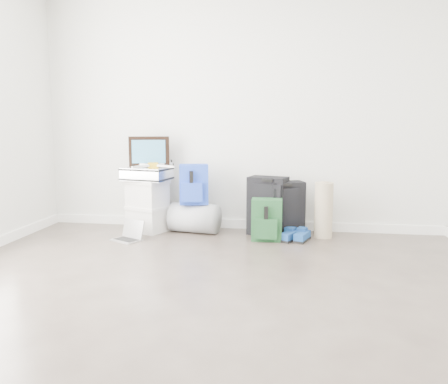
% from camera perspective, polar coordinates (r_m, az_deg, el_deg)
% --- Properties ---
extents(ground, '(5.00, 5.00, 0.00)m').
position_cam_1_polar(ground, '(3.12, -3.76, -14.56)').
color(ground, '#3A302A').
rests_on(ground, ground).
extents(room_envelope, '(4.52, 5.02, 2.71)m').
position_cam_1_polar(room_envelope, '(2.93, -4.03, 18.36)').
color(room_envelope, silver).
rests_on(room_envelope, ground).
extents(boxes_stack, '(0.50, 0.46, 0.58)m').
position_cam_1_polar(boxes_stack, '(5.33, -9.18, -1.62)').
color(boxes_stack, silver).
rests_on(boxes_stack, ground).
extents(briefcase, '(0.54, 0.44, 0.14)m').
position_cam_1_polar(briefcase, '(5.27, -9.27, 2.19)').
color(briefcase, '#B2B2B7').
rests_on(briefcase, boxes_stack).
extents(painting, '(0.44, 0.13, 0.34)m').
position_cam_1_polar(painting, '(5.35, -9.01, 4.83)').
color(painting, black).
rests_on(painting, briefcase).
extents(drone, '(0.56, 0.56, 0.05)m').
position_cam_1_polar(drone, '(5.22, -8.53, 3.21)').
color(drone, gold).
rests_on(drone, briefcase).
extents(duffel_bag, '(0.57, 0.41, 0.32)m').
position_cam_1_polar(duffel_bag, '(5.24, -3.56, -3.14)').
color(duffel_bag, gray).
rests_on(duffel_bag, ground).
extents(blue_backpack, '(0.34, 0.28, 0.43)m').
position_cam_1_polar(blue_backpack, '(5.14, -3.67, 0.84)').
color(blue_backpack, '#1A45AE').
rests_on(blue_backpack, duffel_bag).
extents(large_suitcase, '(0.45, 0.36, 0.63)m').
position_cam_1_polar(large_suitcase, '(5.12, 5.28, -1.68)').
color(large_suitcase, black).
rests_on(large_suitcase, ground).
extents(green_backpack, '(0.32, 0.24, 0.43)m').
position_cam_1_polar(green_backpack, '(4.89, 5.16, -3.44)').
color(green_backpack, '#143822').
rests_on(green_backpack, ground).
extents(carry_on, '(0.42, 0.35, 0.58)m').
position_cam_1_polar(carry_on, '(5.12, 7.44, -1.99)').
color(carry_on, black).
rests_on(carry_on, ground).
extents(shoes, '(0.33, 0.29, 0.09)m').
position_cam_1_polar(shoes, '(4.95, 8.67, -5.31)').
color(shoes, black).
rests_on(shoes, ground).
extents(rolled_rug, '(0.19, 0.19, 0.59)m').
position_cam_1_polar(rolled_rug, '(5.09, 11.88, -2.14)').
color(rolled_rug, tan).
rests_on(rolled_rug, ground).
extents(laptop, '(0.35, 0.32, 0.21)m').
position_cam_1_polar(laptop, '(5.02, -11.34, -5.13)').
color(laptop, silver).
rests_on(laptop, ground).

